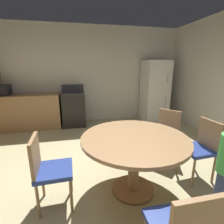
# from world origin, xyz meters

# --- Properties ---
(ground_plane) EXTENTS (14.00, 14.00, 0.00)m
(ground_plane) POSITION_xyz_m (0.00, 0.00, 0.00)
(ground_plane) COLOR tan
(wall_back) EXTENTS (5.83, 0.12, 2.70)m
(wall_back) POSITION_xyz_m (0.00, 3.02, 1.35)
(wall_back) COLOR beige
(wall_back) RESTS_ON ground
(kitchen_counter) EXTENTS (1.89, 0.60, 0.90)m
(kitchen_counter) POSITION_xyz_m (-1.67, 2.62, 0.45)
(kitchen_counter) COLOR #9E754C
(kitchen_counter) RESTS_ON ground
(oven_range) EXTENTS (0.60, 0.60, 1.10)m
(oven_range) POSITION_xyz_m (-0.37, 2.62, 0.47)
(oven_range) COLOR black
(oven_range) RESTS_ON ground
(refrigerator) EXTENTS (0.68, 0.68, 1.76)m
(refrigerator) POSITION_xyz_m (1.99, 2.57, 0.88)
(refrigerator) COLOR white
(refrigerator) RESTS_ON ground
(microwave) EXTENTS (0.44, 0.32, 0.26)m
(microwave) POSITION_xyz_m (-2.12, 2.62, 1.03)
(microwave) COLOR black
(microwave) RESTS_ON kitchen_counter
(dining_table) EXTENTS (1.31, 1.31, 0.76)m
(dining_table) POSITION_xyz_m (0.37, -0.21, 0.61)
(dining_table) COLOR #9E754C
(dining_table) RESTS_ON ground
(chair_west) EXTENTS (0.41, 0.41, 0.87)m
(chair_west) POSITION_xyz_m (-0.65, -0.24, 0.50)
(chair_west) COLOR #9E754C
(chair_west) RESTS_ON ground
(chair_east) EXTENTS (0.42, 0.42, 0.87)m
(chair_east) POSITION_xyz_m (1.40, -0.14, 0.50)
(chair_east) COLOR #9E754C
(chair_east) RESTS_ON ground
(chair_northeast) EXTENTS (0.56, 0.56, 0.87)m
(chair_northeast) POSITION_xyz_m (1.18, 0.43, 0.50)
(chair_northeast) COLOR #9E754C
(chair_northeast) RESTS_ON ground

